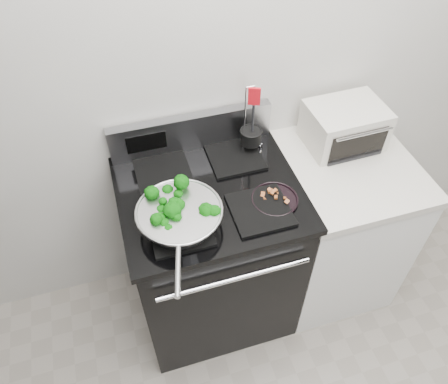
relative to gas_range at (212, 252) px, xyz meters
name	(u,v)px	position (x,y,z in m)	size (l,w,h in m)	color
back_wall	(253,57)	(0.30, 0.34, 0.86)	(4.00, 0.02, 2.70)	silver
gas_range	(212,252)	(0.00, 0.00, 0.00)	(0.79, 0.69, 1.13)	black
counter	(333,225)	(0.68, 0.00, -0.03)	(0.62, 0.68, 0.92)	white
skillet	(180,216)	(-0.16, -0.15, 0.52)	(0.35, 0.54, 0.07)	silver
broccoli_pile	(179,212)	(-0.16, -0.14, 0.54)	(0.27, 0.27, 0.09)	#043205
bacon_plate	(275,198)	(0.25, -0.14, 0.48)	(0.20, 0.20, 0.04)	black
utensil_holder	(251,140)	(0.26, 0.20, 0.53)	(0.11, 0.11, 0.35)	silver
toaster_oven	(344,126)	(0.71, 0.15, 0.53)	(0.36, 0.28, 0.20)	beige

